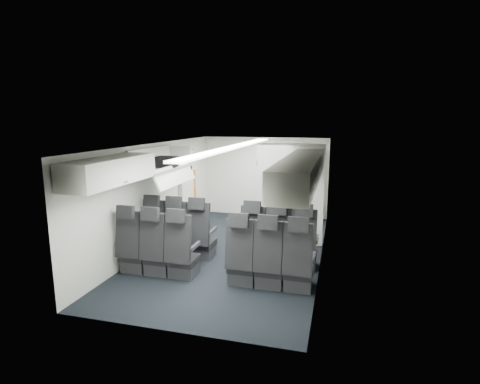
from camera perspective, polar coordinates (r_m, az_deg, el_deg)
The scene contains 13 objects.
cabin_shell at distance 7.35m, azimuth -0.81°, elevation -0.78°, with size 3.41×6.01×2.16m.
seat_row_front at distance 7.04m, azimuth -1.98°, elevation -7.39°, with size 3.33×0.56×1.24m.
seat_row_mid at distance 6.23m, azimuth -4.43°, elevation -9.90°, with size 3.33×0.56×1.24m.
overhead_bin_left_rear at distance 6.00m, azimuth -19.21°, elevation 3.07°, with size 0.53×1.80×0.40m.
overhead_bin_left_front_open at distance 7.54m, azimuth -11.98°, elevation 4.01°, with size 0.64×1.70×0.72m.
overhead_bin_right_rear at distance 5.01m, azimuth 8.41°, elevation 2.09°, with size 0.53×1.80×0.40m.
overhead_bin_right_front at distance 6.74m, azimuth 10.16°, elevation 4.32°, with size 0.53×1.70×0.40m.
bulkhead_partition at distance 7.93m, azimuth 7.61°, elevation -0.34°, with size 1.40×0.15×2.13m.
galley_unit at distance 9.83m, azimuth 8.88°, elevation 1.09°, with size 0.85×0.52×1.90m.
boarding_door at distance 9.35m, azimuth -7.90°, elevation 0.63°, with size 0.12×1.27×1.86m.
flight_attendant at distance 8.73m, azimuth 3.78°, elevation -0.51°, with size 0.64×0.42×1.76m, color black.
carry_on_bag at distance 7.65m, azimuth -11.11°, elevation 4.46°, with size 0.40×0.28×0.24m, color black.
papers at distance 8.62m, azimuth 4.97°, elevation 0.64°, with size 0.21×0.02×0.15m, color white.
Camera 1 is at (1.96, -6.92, 2.63)m, focal length 28.00 mm.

